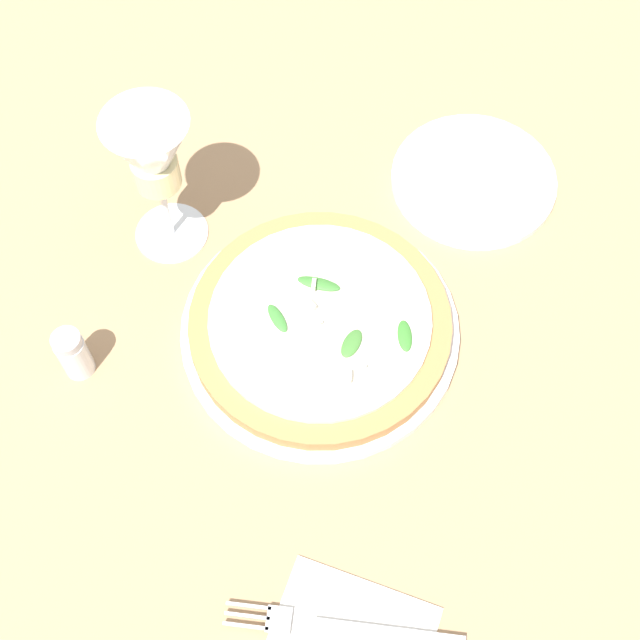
{
  "coord_description": "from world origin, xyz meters",
  "views": [
    {
      "loc": [
        -0.19,
        0.39,
        0.86
      ],
      "look_at": [
        0.02,
        -0.01,
        0.03
      ],
      "focal_mm": 50.0,
      "sensor_mm": 36.0,
      "label": 1
    }
  ],
  "objects_px": {
    "wine_glass": "(153,159)",
    "fork": "(345,628)",
    "pizza_arugula_main": "(320,326)",
    "shaker_pepper": "(73,354)",
    "side_plate_white": "(474,178)"
  },
  "relations": [
    {
      "from": "pizza_arugula_main",
      "to": "fork",
      "type": "xyz_separation_m",
      "value": [
        -0.16,
        0.26,
        -0.01
      ]
    },
    {
      "from": "side_plate_white",
      "to": "wine_glass",
      "type": "bearing_deg",
      "value": 39.46
    },
    {
      "from": "pizza_arugula_main",
      "to": "shaker_pepper",
      "type": "distance_m",
      "value": 0.26
    },
    {
      "from": "wine_glass",
      "to": "side_plate_white",
      "type": "relative_size",
      "value": 0.97
    },
    {
      "from": "fork",
      "to": "shaker_pepper",
      "type": "height_order",
      "value": "shaker_pepper"
    },
    {
      "from": "fork",
      "to": "pizza_arugula_main",
      "type": "bearing_deg",
      "value": -78.96
    },
    {
      "from": "pizza_arugula_main",
      "to": "fork",
      "type": "bearing_deg",
      "value": 121.91
    },
    {
      "from": "fork",
      "to": "shaker_pepper",
      "type": "relative_size",
      "value": 3.18
    },
    {
      "from": "wine_glass",
      "to": "fork",
      "type": "height_order",
      "value": "wine_glass"
    },
    {
      "from": "wine_glass",
      "to": "shaker_pepper",
      "type": "bearing_deg",
      "value": 91.86
    },
    {
      "from": "wine_glass",
      "to": "fork",
      "type": "bearing_deg",
      "value": 141.54
    },
    {
      "from": "wine_glass",
      "to": "fork",
      "type": "distance_m",
      "value": 0.5
    },
    {
      "from": "wine_glass",
      "to": "fork",
      "type": "relative_size",
      "value": 0.9
    },
    {
      "from": "pizza_arugula_main",
      "to": "side_plate_white",
      "type": "height_order",
      "value": "pizza_arugula_main"
    },
    {
      "from": "fork",
      "to": "wine_glass",
      "type": "bearing_deg",
      "value": -59.33
    }
  ]
}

